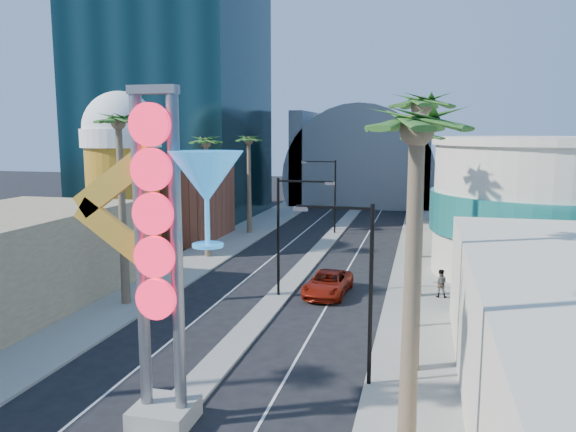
# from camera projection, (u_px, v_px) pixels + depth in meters

# --- Properties ---
(sidewalk_west) EXTENTS (5.00, 100.00, 0.15)m
(sidewalk_west) POSITION_uv_depth(u_px,v_px,m) (223.00, 245.00, 54.19)
(sidewalk_west) COLOR gray
(sidewalk_west) RESTS_ON ground
(sidewalk_east) EXTENTS (5.00, 100.00, 0.15)m
(sidewalk_east) POSITION_uv_depth(u_px,v_px,m) (425.00, 256.00, 49.74)
(sidewalk_east) COLOR gray
(sidewalk_east) RESTS_ON ground
(median) EXTENTS (1.60, 84.00, 0.15)m
(median) POSITION_uv_depth(u_px,v_px,m) (325.00, 244.00, 54.84)
(median) COLOR gray
(median) RESTS_ON ground
(hotel_tower) EXTENTS (20.00, 20.00, 50.00)m
(hotel_tower) POSITION_uv_depth(u_px,v_px,m) (172.00, 18.00, 69.74)
(hotel_tower) COLOR black
(hotel_tower) RESTS_ON ground
(brick_filler_west) EXTENTS (10.00, 10.00, 8.00)m
(brick_filler_west) POSITION_uv_depth(u_px,v_px,m) (173.00, 200.00, 58.01)
(brick_filler_west) COLOR brown
(brick_filler_west) RESTS_ON ground
(filler_east) EXTENTS (10.00, 20.00, 10.00)m
(filler_east) POSITION_uv_depth(u_px,v_px,m) (489.00, 188.00, 59.97)
(filler_east) COLOR #8F7A5C
(filler_east) RESTS_ON ground
(beer_mug) EXTENTS (7.00, 7.00, 14.50)m
(beer_mug) POSITION_uv_depth(u_px,v_px,m) (122.00, 167.00, 49.99)
(beer_mug) COLOR #B77A18
(beer_mug) RESTS_ON ground
(turquoise_building) EXTENTS (16.60, 16.60, 10.60)m
(turquoise_building) POSITION_uv_depth(u_px,v_px,m) (543.00, 208.00, 42.17)
(turquoise_building) COLOR beige
(turquoise_building) RESTS_ON ground
(canopy) EXTENTS (22.00, 16.00, 22.00)m
(canopy) POSITION_uv_depth(u_px,v_px,m) (363.00, 175.00, 86.88)
(canopy) COLOR slate
(canopy) RESTS_ON ground
(neon_sign) EXTENTS (6.53, 2.60, 12.55)m
(neon_sign) POSITION_uv_depth(u_px,v_px,m) (179.00, 235.00, 19.92)
(neon_sign) COLOR gray
(neon_sign) RESTS_ON ground
(streetlight_0) EXTENTS (3.79, 0.25, 8.00)m
(streetlight_0) POSITION_uv_depth(u_px,v_px,m) (286.00, 225.00, 36.71)
(streetlight_0) COLOR black
(streetlight_0) RESTS_ON ground
(streetlight_1) EXTENTS (3.79, 0.25, 8.00)m
(streetlight_1) POSITION_uv_depth(u_px,v_px,m) (330.00, 189.00, 60.02)
(streetlight_1) COLOR black
(streetlight_1) RESTS_ON ground
(streetlight_2) EXTENTS (3.45, 0.25, 8.00)m
(streetlight_2) POSITION_uv_depth(u_px,v_px,m) (360.00, 278.00, 23.74)
(streetlight_2) COLOR black
(streetlight_2) RESTS_ON ground
(palm_1) EXTENTS (2.40, 2.40, 12.70)m
(palm_1) POSITION_uv_depth(u_px,v_px,m) (119.00, 134.00, 34.22)
(palm_1) COLOR brown
(palm_1) RESTS_ON ground
(palm_2) EXTENTS (2.40, 2.40, 11.20)m
(palm_2) POSITION_uv_depth(u_px,v_px,m) (206.00, 149.00, 47.87)
(palm_2) COLOR brown
(palm_2) RESTS_ON ground
(palm_3) EXTENTS (2.40, 2.40, 11.20)m
(palm_3) POSITION_uv_depth(u_px,v_px,m) (249.00, 146.00, 59.40)
(palm_3) COLOR brown
(palm_3) RESTS_ON ground
(palm_4) EXTENTS (2.40, 2.40, 12.20)m
(palm_4) POSITION_uv_depth(u_px,v_px,m) (416.00, 154.00, 14.70)
(palm_4) COLOR brown
(palm_4) RESTS_ON ground
(palm_5) EXTENTS (2.40, 2.40, 13.20)m
(palm_5) POSITION_uv_depth(u_px,v_px,m) (421.00, 124.00, 24.17)
(palm_5) COLOR brown
(palm_5) RESTS_ON ground
(palm_6) EXTENTS (2.40, 2.40, 11.70)m
(palm_6) POSITION_uv_depth(u_px,v_px,m) (422.00, 148.00, 35.90)
(palm_6) COLOR brown
(palm_6) RESTS_ON ground
(palm_7) EXTENTS (2.40, 2.40, 12.70)m
(palm_7) POSITION_uv_depth(u_px,v_px,m) (423.00, 133.00, 47.29)
(palm_7) COLOR brown
(palm_7) RESTS_ON ground
(red_pickup) EXTENTS (2.98, 5.82, 1.57)m
(red_pickup) POSITION_uv_depth(u_px,v_px,m) (328.00, 283.00, 37.95)
(red_pickup) COLOR maroon
(red_pickup) RESTS_ON ground
(pedestrian_a) EXTENTS (0.65, 0.52, 1.53)m
(pedestrian_a) POSITION_uv_depth(u_px,v_px,m) (415.00, 313.00, 31.41)
(pedestrian_a) COLOR gray
(pedestrian_a) RESTS_ON sidewalk_east
(pedestrian_b) EXTENTS (0.93, 0.73, 1.88)m
(pedestrian_b) POSITION_uv_depth(u_px,v_px,m) (440.00, 283.00, 36.88)
(pedestrian_b) COLOR gray
(pedestrian_b) RESTS_ON sidewalk_east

